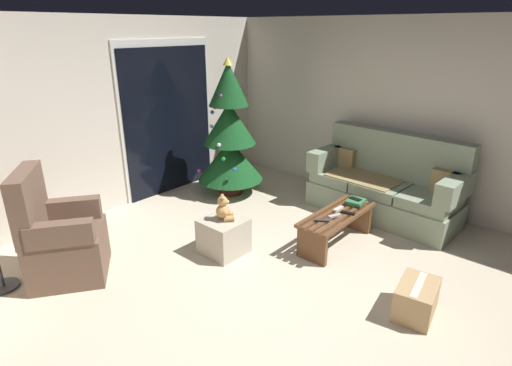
# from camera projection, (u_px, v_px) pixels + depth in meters

# --- Properties ---
(ground_plane) EXTENTS (7.00, 7.00, 0.00)m
(ground_plane) POSITION_uv_depth(u_px,v_px,m) (284.00, 298.00, 3.79)
(ground_plane) COLOR beige
(wall_back) EXTENTS (5.72, 0.12, 2.50)m
(wall_back) POSITION_uv_depth(u_px,v_px,m) (97.00, 119.00, 5.23)
(wall_back) COLOR beige
(wall_back) RESTS_ON ground
(wall_right) EXTENTS (0.12, 6.00, 2.50)m
(wall_right) POSITION_uv_depth(u_px,v_px,m) (420.00, 117.00, 5.35)
(wall_right) COLOR beige
(wall_right) RESTS_ON ground
(patio_door_frame) EXTENTS (1.60, 0.02, 2.20)m
(patio_door_frame) POSITION_uv_depth(u_px,v_px,m) (168.00, 118.00, 5.98)
(patio_door_frame) COLOR silver
(patio_door_frame) RESTS_ON ground
(patio_door_glass) EXTENTS (1.50, 0.02, 2.10)m
(patio_door_glass) POSITION_uv_depth(u_px,v_px,m) (169.00, 122.00, 5.99)
(patio_door_glass) COLOR black
(patio_door_glass) RESTS_ON ground
(couch) EXTENTS (0.87, 1.97, 1.08)m
(couch) POSITION_uv_depth(u_px,v_px,m) (385.00, 186.00, 5.36)
(couch) COLOR gray
(couch) RESTS_ON ground
(coffee_table) EXTENTS (1.10, 0.40, 0.39)m
(coffee_table) POSITION_uv_depth(u_px,v_px,m) (336.00, 223.00, 4.65)
(coffee_table) COLOR brown
(coffee_table) RESTS_ON ground
(remote_white) EXTENTS (0.16, 0.05, 0.02)m
(remote_white) POSITION_uv_depth(u_px,v_px,m) (338.00, 209.00, 4.69)
(remote_white) COLOR silver
(remote_white) RESTS_ON coffee_table
(remote_silver) EXTENTS (0.16, 0.10, 0.02)m
(remote_silver) POSITION_uv_depth(u_px,v_px,m) (335.00, 216.00, 4.51)
(remote_silver) COLOR #ADADB2
(remote_silver) RESTS_ON coffee_table
(remote_graphite) EXTENTS (0.13, 0.15, 0.02)m
(remote_graphite) POSITION_uv_depth(u_px,v_px,m) (322.00, 220.00, 4.40)
(remote_graphite) COLOR #333338
(remote_graphite) RESTS_ON coffee_table
(remote_black) EXTENTS (0.08, 0.16, 0.02)m
(remote_black) POSITION_uv_depth(u_px,v_px,m) (348.00, 213.00, 4.58)
(remote_black) COLOR black
(remote_black) RESTS_ON coffee_table
(book_stack) EXTENTS (0.26, 0.22, 0.05)m
(book_stack) POSITION_uv_depth(u_px,v_px,m) (356.00, 202.00, 4.84)
(book_stack) COLOR #337042
(book_stack) RESTS_ON coffee_table
(cell_phone) EXTENTS (0.09, 0.15, 0.01)m
(cell_phone) POSITION_uv_depth(u_px,v_px,m) (355.00, 199.00, 4.84)
(cell_phone) COLOR black
(cell_phone) RESTS_ON book_stack
(christmas_tree) EXTENTS (0.96, 0.96, 1.98)m
(christmas_tree) POSITION_uv_depth(u_px,v_px,m) (230.00, 136.00, 5.90)
(christmas_tree) COLOR #4C1E19
(christmas_tree) RESTS_ON ground
(armchair) EXTENTS (0.96, 0.95, 1.13)m
(armchair) POSITION_uv_depth(u_px,v_px,m) (61.00, 240.00, 4.00)
(armchair) COLOR brown
(armchair) RESTS_ON ground
(ottoman) EXTENTS (0.44, 0.44, 0.40)m
(ottoman) POSITION_uv_depth(u_px,v_px,m) (224.00, 236.00, 4.50)
(ottoman) COLOR #B2A893
(ottoman) RESTS_ON ground
(teddy_bear_honey) EXTENTS (0.22, 0.21, 0.29)m
(teddy_bear_honey) POSITION_uv_depth(u_px,v_px,m) (224.00, 209.00, 4.38)
(teddy_bear_honey) COLOR tan
(teddy_bear_honey) RESTS_ON ottoman
(cardboard_box_taped_mid_floor) EXTENTS (0.51, 0.37, 0.30)m
(cardboard_box_taped_mid_floor) POSITION_uv_depth(u_px,v_px,m) (416.00, 299.00, 3.53)
(cardboard_box_taped_mid_floor) COLOR tan
(cardboard_box_taped_mid_floor) RESTS_ON ground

